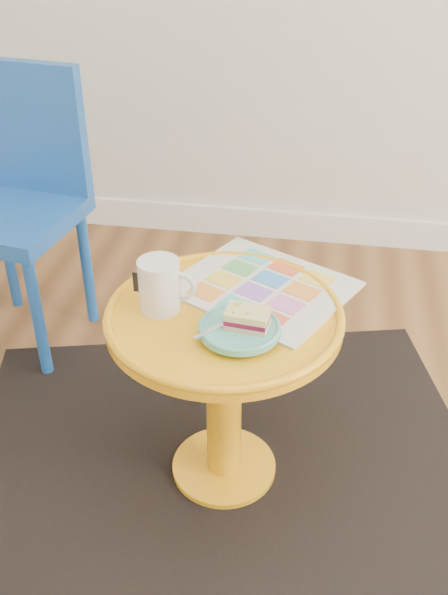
% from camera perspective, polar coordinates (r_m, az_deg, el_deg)
% --- Properties ---
extents(room_walls, '(4.00, 4.00, 4.00)m').
position_cam_1_polar(room_walls, '(2.04, -13.60, -5.35)').
color(room_walls, silver).
rests_on(room_walls, ground).
extents(rug, '(1.53, 1.39, 0.01)m').
position_cam_1_polar(rug, '(1.75, 0.00, -14.52)').
color(rug, black).
rests_on(rug, ground).
extents(side_table, '(0.52, 0.52, 0.49)m').
position_cam_1_polar(side_table, '(1.51, 0.00, -5.64)').
color(side_table, orange).
rests_on(side_table, ground).
extents(chair, '(0.42, 0.42, 0.84)m').
position_cam_1_polar(chair, '(2.08, -17.30, 8.65)').
color(chair, '#1A51A9').
rests_on(chair, ground).
extents(newspaper, '(0.47, 0.45, 0.01)m').
position_cam_1_polar(newspaper, '(1.51, 3.30, 0.94)').
color(newspaper, silver).
rests_on(newspaper, side_table).
extents(mug, '(0.13, 0.09, 0.12)m').
position_cam_1_polar(mug, '(1.41, -5.48, 1.18)').
color(mug, white).
rests_on(mug, side_table).
extents(plate, '(0.17, 0.17, 0.02)m').
position_cam_1_polar(plate, '(1.35, 1.35, -2.76)').
color(plate, '#51AC9F').
rests_on(plate, newspaper).
extents(cake_slice, '(0.09, 0.07, 0.04)m').
position_cam_1_polar(cake_slice, '(1.33, 2.03, -1.79)').
color(cake_slice, '#D3BC8C').
rests_on(cake_slice, plate).
extents(fork, '(0.10, 0.12, 0.00)m').
position_cam_1_polar(fork, '(1.35, 0.02, -2.31)').
color(fork, silver).
rests_on(fork, plate).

